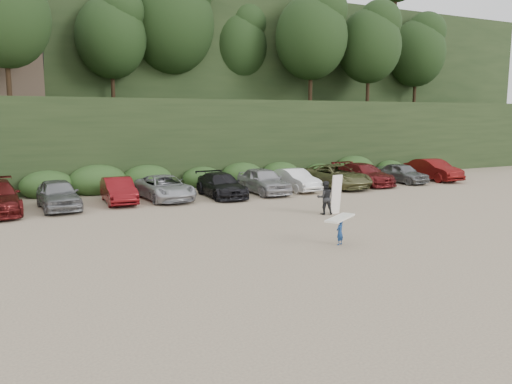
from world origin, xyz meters
TOP-DOWN VIEW (x-y plane):
  - ground at (0.00, 0.00)m, footprint 120.00×120.00m
  - hillside_backdrop at (-0.26, 35.93)m, footprint 90.00×41.50m
  - parked_cars at (-1.27, 10.05)m, footprint 40.19×6.05m
  - child_surfer at (0.68, -2.67)m, footprint 1.78×1.39m
  - adult_surfer at (3.53, 2.56)m, footprint 1.29×0.85m

SIDE VIEW (x-z plane):
  - ground at x=0.00m, z-range 0.00..0.00m
  - child_surfer at x=0.68m, z-range 0.19..1.27m
  - parked_cars at x=-1.27m, z-range -0.06..1.59m
  - adult_surfer at x=3.53m, z-range -0.14..1.83m
  - hillside_backdrop at x=-0.26m, z-range -2.78..25.22m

